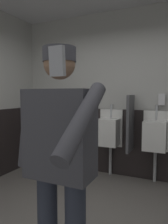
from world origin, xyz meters
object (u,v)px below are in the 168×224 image
Objects in this scene: urinal_middle at (155,135)px; person at (60,157)px; cell_phone at (57,61)px; urinal_left at (109,132)px; soap_dispenser at (162,99)px.

urinal_middle is 2.30m from person.
urinal_middle is at bearing 91.61° from cell_phone.
urinal_left is at bearing 99.99° from person.
urinal_left is at bearing 180.00° from urinal_middle.
urinal_left is 1.00× the size of urinal_middle.
urinal_left is at bearing 106.85° from cell_phone.
urinal_middle is 6.89× the size of soap_dispenser.
urinal_left is 11.27× the size of cell_phone.
person reaches higher than cell_phone.
soap_dispenser is at bearing 79.93° from person.
urinal_middle is at bearing 81.18° from person.
soap_dispenser is at bearing 8.27° from urinal_left.
urinal_middle is 11.27× the size of cell_phone.
cell_phone is at bearing -91.08° from urinal_middle.
person is 15.57× the size of cell_phone.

